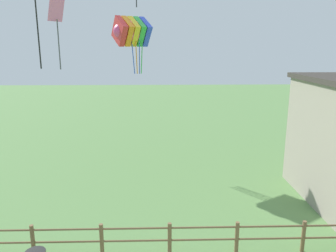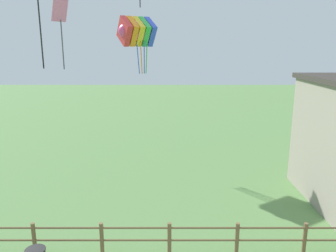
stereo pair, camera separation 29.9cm
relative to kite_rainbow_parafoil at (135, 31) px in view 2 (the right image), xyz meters
name	(u,v)px [view 2 (the right image)]	position (x,y,z in m)	size (l,w,h in m)	color
wooden_fence	(168,237)	(1.99, -10.88, -7.41)	(19.09, 0.14, 1.20)	brown
kite_rainbow_parafoil	(135,31)	(0.00, 0.00, 0.00)	(2.99, 2.79, 3.52)	#E54C8C
kite_pink_diamond	(59,19)	(-2.60, -6.61, 0.18)	(0.68, 0.76, 2.94)	pink
kite_yellow_diamond	(37,7)	(-2.59, -9.01, 0.41)	(0.60, 0.51, 3.18)	yellow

